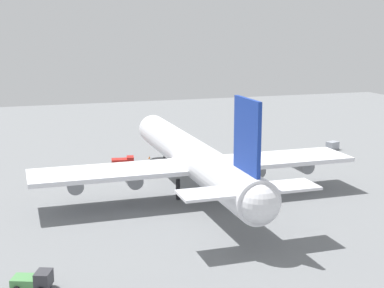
{
  "coord_description": "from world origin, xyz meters",
  "views": [
    {
      "loc": [
        -86.01,
        27.87,
        27.46
      ],
      "look_at": [
        0.0,
        0.0,
        8.43
      ],
      "focal_mm": 52.32,
      "sensor_mm": 36.0,
      "label": 1
    }
  ],
  "objects_px": {
    "pushback_tractor": "(34,280)",
    "cargo_container_aft": "(332,146)",
    "cargo_airplane": "(193,157)",
    "safety_cone_nose": "(149,157)",
    "fuel_truck": "(123,161)"
  },
  "relations": [
    {
      "from": "pushback_tractor",
      "to": "cargo_container_aft",
      "type": "relative_size",
      "value": 1.46
    },
    {
      "from": "cargo_airplane",
      "to": "safety_cone_nose",
      "type": "height_order",
      "value": "cargo_airplane"
    },
    {
      "from": "pushback_tractor",
      "to": "cargo_container_aft",
      "type": "bearing_deg",
      "value": -53.21
    },
    {
      "from": "pushback_tractor",
      "to": "safety_cone_nose",
      "type": "distance_m",
      "value": 60.58
    },
    {
      "from": "cargo_airplane",
      "to": "pushback_tractor",
      "type": "bearing_deg",
      "value": 136.19
    },
    {
      "from": "pushback_tractor",
      "to": "safety_cone_nose",
      "type": "bearing_deg",
      "value": -25.31
    },
    {
      "from": "cargo_airplane",
      "to": "safety_cone_nose",
      "type": "distance_m",
      "value": 27.45
    },
    {
      "from": "pushback_tractor",
      "to": "safety_cone_nose",
      "type": "relative_size",
      "value": 8.4
    },
    {
      "from": "pushback_tractor",
      "to": "cargo_container_aft",
      "type": "distance_m",
      "value": 84.62
    },
    {
      "from": "cargo_container_aft",
      "to": "pushback_tractor",
      "type": "bearing_deg",
      "value": 126.79
    },
    {
      "from": "safety_cone_nose",
      "to": "cargo_container_aft",
      "type": "bearing_deg",
      "value": -95.57
    },
    {
      "from": "fuel_truck",
      "to": "cargo_container_aft",
      "type": "bearing_deg",
      "value": -88.79
    },
    {
      "from": "fuel_truck",
      "to": "safety_cone_nose",
      "type": "height_order",
      "value": "fuel_truck"
    },
    {
      "from": "cargo_airplane",
      "to": "fuel_truck",
      "type": "bearing_deg",
      "value": 19.01
    },
    {
      "from": "cargo_airplane",
      "to": "fuel_truck",
      "type": "xyz_separation_m",
      "value": [
        21.69,
        7.47,
        -5.16
      ]
    }
  ]
}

